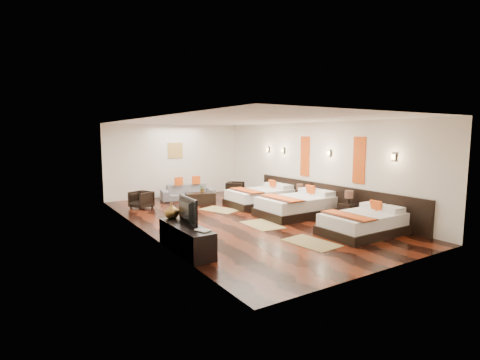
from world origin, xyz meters
TOP-DOWN VIEW (x-y plane):
  - floor at (0.00, 0.00)m, footprint 5.50×9.50m
  - ceiling at (0.00, 0.00)m, footprint 5.50×9.50m
  - back_wall at (0.00, 4.75)m, footprint 5.50×0.01m
  - left_wall at (-2.75, 0.00)m, footprint 0.01×9.50m
  - right_wall at (2.75, 0.00)m, footprint 0.01×9.50m
  - headboard_panel at (2.71, -0.80)m, footprint 0.08×6.60m
  - bed_near at (1.70, -2.96)m, footprint 2.06×1.30m
  - bed_mid at (1.70, -0.56)m, footprint 2.32×1.46m
  - bed_far at (1.70, 1.32)m, footprint 2.22×1.40m
  - nightstand_a at (2.44, -1.84)m, footprint 0.44×0.44m
  - nightstand_b at (2.44, 0.20)m, footprint 0.41×0.41m
  - jute_mat_near at (0.10, -2.84)m, footprint 0.87×1.27m
  - jute_mat_mid at (0.13, -0.93)m, footprint 0.81×1.24m
  - jute_mat_far at (0.13, 1.41)m, footprint 1.13×1.39m
  - tv_console at (-2.50, -1.89)m, footprint 0.50×1.80m
  - tv at (-2.45, -1.67)m, footprint 0.17×0.96m
  - book at (-2.50, -2.51)m, footprint 0.29×0.34m
  - figurine at (-2.50, -1.13)m, footprint 0.42×0.42m
  - sofa at (0.02, 3.67)m, footprint 2.06×1.16m
  - armchair_left at (-1.93, 3.00)m, footprint 0.82×0.81m
  - armchair_right at (1.86, 3.28)m, footprint 0.91×0.91m
  - coffee_table at (0.02, 2.62)m, footprint 1.09×0.73m
  - table_plant at (0.15, 2.68)m, footprint 0.28×0.25m
  - orange_panel_a at (2.73, -1.90)m, footprint 0.04×0.40m
  - orange_panel_b at (2.73, 0.30)m, footprint 0.04×0.40m
  - sconce_near at (2.70, -3.00)m, footprint 0.07×0.12m
  - sconce_mid at (2.70, -0.80)m, footprint 0.07×0.12m
  - sconce_far at (2.70, 1.40)m, footprint 0.07×0.12m
  - sconce_lounge at (2.70, 2.30)m, footprint 0.07×0.12m
  - gold_artwork at (0.00, 4.73)m, footprint 0.60×0.04m

SIDE VIEW (x-z plane):
  - floor at x=0.00m, z-range -0.01..0.01m
  - jute_mat_near at x=0.10m, z-range 0.00..0.01m
  - jute_mat_mid at x=0.13m, z-range 0.00..0.01m
  - jute_mat_far at x=0.13m, z-range 0.00..0.01m
  - coffee_table at x=0.02m, z-range 0.00..0.40m
  - bed_near at x=1.70m, z-range -0.12..0.66m
  - tv_console at x=-2.50m, z-range 0.00..0.55m
  - sofa at x=0.02m, z-range 0.00..0.57m
  - armchair_left at x=-1.93m, z-range 0.00..0.57m
  - nightstand_b at x=2.44m, z-range -0.12..0.69m
  - bed_far at x=1.70m, z-range -0.13..0.71m
  - armchair_right at x=1.86m, z-range 0.00..0.59m
  - nightstand_a at x=2.44m, z-range -0.13..0.73m
  - bed_mid at x=1.70m, z-range -0.14..0.75m
  - headboard_panel at x=2.71m, z-range 0.00..0.90m
  - table_plant at x=0.15m, z-range 0.40..0.69m
  - book at x=-2.50m, z-range 0.55..0.58m
  - figurine at x=-2.50m, z-range 0.55..0.90m
  - tv at x=-2.45m, z-range 0.55..1.10m
  - back_wall at x=0.00m, z-range 0.00..2.80m
  - left_wall at x=-2.75m, z-range 0.00..2.80m
  - right_wall at x=2.75m, z-range 0.00..2.80m
  - orange_panel_a at x=2.73m, z-range 1.05..2.35m
  - orange_panel_b at x=2.73m, z-range 1.05..2.35m
  - gold_artwork at x=0.00m, z-range 1.50..2.10m
  - sconce_near at x=2.70m, z-range 1.76..1.94m
  - sconce_mid at x=2.70m, z-range 1.76..1.94m
  - sconce_far at x=2.70m, z-range 1.76..1.94m
  - sconce_lounge at x=2.70m, z-range 1.76..1.94m
  - ceiling at x=0.00m, z-range 2.79..2.80m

